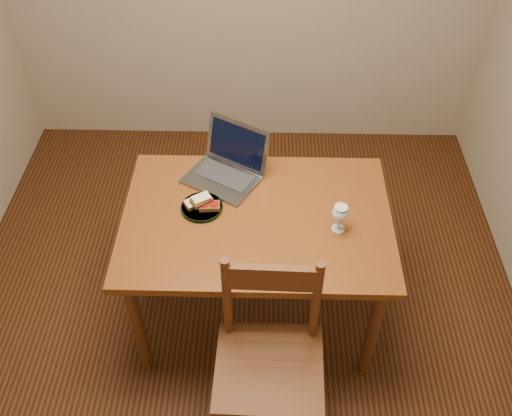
{
  "coord_description": "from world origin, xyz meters",
  "views": [
    {
      "loc": [
        0.14,
        -1.94,
        2.71
      ],
      "look_at": [
        0.09,
        -0.03,
        0.8
      ],
      "focal_mm": 40.0,
      "sensor_mm": 36.0,
      "label": 1
    }
  ],
  "objects_px": {
    "milk_glass": "(340,218)",
    "laptop": "(229,163)",
    "plate": "(202,207)",
    "table": "(257,229)",
    "chair": "(269,356)"
  },
  "relations": [
    {
      "from": "table",
      "to": "plate",
      "type": "distance_m",
      "value": 0.29
    },
    {
      "from": "milk_glass",
      "to": "chair",
      "type": "bearing_deg",
      "value": -119.32
    },
    {
      "from": "milk_glass",
      "to": "plate",
      "type": "bearing_deg",
      "value": 169.59
    },
    {
      "from": "chair",
      "to": "milk_glass",
      "type": "height_order",
      "value": "chair"
    },
    {
      "from": "chair",
      "to": "table",
      "type": "bearing_deg",
      "value": 97.74
    },
    {
      "from": "plate",
      "to": "milk_glass",
      "type": "bearing_deg",
      "value": -10.41
    },
    {
      "from": "milk_glass",
      "to": "laptop",
      "type": "height_order",
      "value": "laptop"
    },
    {
      "from": "table",
      "to": "laptop",
      "type": "bearing_deg",
      "value": 115.46
    },
    {
      "from": "laptop",
      "to": "milk_glass",
      "type": "bearing_deg",
      "value": -6.1
    },
    {
      "from": "plate",
      "to": "laptop",
      "type": "height_order",
      "value": "laptop"
    },
    {
      "from": "table",
      "to": "laptop",
      "type": "distance_m",
      "value": 0.38
    },
    {
      "from": "table",
      "to": "milk_glass",
      "type": "distance_m",
      "value": 0.42
    },
    {
      "from": "milk_glass",
      "to": "laptop",
      "type": "bearing_deg",
      "value": 144.03
    },
    {
      "from": "chair",
      "to": "milk_glass",
      "type": "bearing_deg",
      "value": 62.17
    },
    {
      "from": "table",
      "to": "plate",
      "type": "relative_size",
      "value": 6.35
    }
  ]
}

